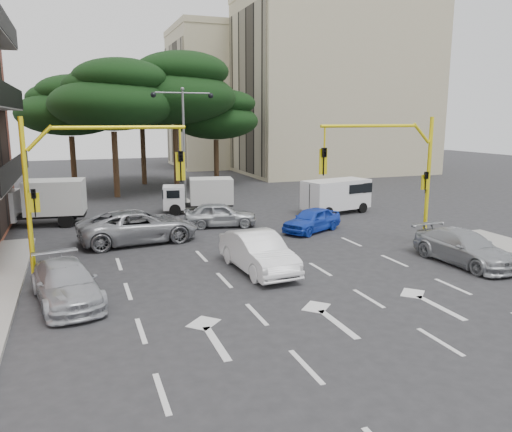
# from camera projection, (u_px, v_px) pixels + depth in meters

# --- Properties ---
(ground) EXTENTS (120.00, 120.00, 0.00)m
(ground) POSITION_uv_depth(u_px,v_px,m) (274.00, 275.00, 19.24)
(ground) COLOR #28282B
(ground) RESTS_ON ground
(median_strip) EXTENTS (1.40, 6.00, 0.15)m
(median_strip) POSITION_uv_depth(u_px,v_px,m) (186.00, 206.00, 33.97)
(median_strip) COLOR gray
(median_strip) RESTS_ON ground
(apartment_beige_near) EXTENTS (20.20, 12.15, 18.70)m
(apartment_beige_near) POSITION_uv_depth(u_px,v_px,m) (334.00, 86.00, 53.64)
(apartment_beige_near) COLOR #BDB28E
(apartment_beige_near) RESTS_ON ground
(apartment_beige_far) EXTENTS (16.20, 12.15, 16.70)m
(apartment_beige_far) POSITION_uv_depth(u_px,v_px,m) (238.00, 98.00, 62.54)
(apartment_beige_far) COLOR #BDB28E
(apartment_beige_far) RESTS_ON ground
(pine_left_near) EXTENTS (9.15, 9.15, 10.23)m
(pine_left_near) POSITION_uv_depth(u_px,v_px,m) (113.00, 95.00, 36.68)
(pine_left_near) COLOR #382616
(pine_left_near) RESTS_ON ground
(pine_center) EXTENTS (9.98, 9.98, 11.16)m
(pine_center) POSITION_uv_depth(u_px,v_px,m) (175.00, 88.00, 40.07)
(pine_center) COLOR #382616
(pine_center) RESTS_ON ground
(pine_left_far) EXTENTS (8.32, 8.32, 9.30)m
(pine_left_far) POSITION_uv_depth(u_px,v_px,m) (70.00, 105.00, 39.49)
(pine_left_far) COLOR #382616
(pine_left_far) RESTS_ON ground
(pine_right) EXTENTS (7.49, 7.49, 8.37)m
(pine_right) POSITION_uv_depth(u_px,v_px,m) (216.00, 115.00, 43.66)
(pine_right) COLOR #382616
(pine_right) RESTS_ON ground
(pine_back) EXTENTS (9.15, 9.15, 10.23)m
(pine_back) POSITION_uv_depth(u_px,v_px,m) (142.00, 99.00, 44.14)
(pine_back) COLOR #382616
(pine_back) RESTS_ON ground
(signal_mast_right) EXTENTS (5.79, 0.37, 6.00)m
(signal_mast_right) POSITION_uv_depth(u_px,v_px,m) (397.00, 164.00, 22.62)
(signal_mast_right) COLOR yellow
(signal_mast_right) RESTS_ON ground
(signal_mast_left) EXTENTS (5.79, 0.37, 6.00)m
(signal_mast_left) POSITION_uv_depth(u_px,v_px,m) (80.00, 176.00, 18.03)
(signal_mast_left) COLOR yellow
(signal_mast_left) RESTS_ON ground
(street_lamp_center) EXTENTS (4.16, 0.36, 7.77)m
(street_lamp_center) POSITION_uv_depth(u_px,v_px,m) (183.00, 126.00, 32.94)
(street_lamp_center) COLOR slate
(street_lamp_center) RESTS_ON median_strip
(car_white_hatch) EXTENTS (1.93, 4.75, 1.53)m
(car_white_hatch) POSITION_uv_depth(u_px,v_px,m) (258.00, 252.00, 19.57)
(car_white_hatch) COLOR white
(car_white_hatch) RESTS_ON ground
(car_blue_compact) EXTENTS (4.01, 3.07, 1.27)m
(car_blue_compact) POSITION_uv_depth(u_px,v_px,m) (312.00, 220.00, 26.43)
(car_blue_compact) COLOR #173CC1
(car_blue_compact) RESTS_ON ground
(car_silver_wagon) EXTENTS (2.60, 4.78, 1.31)m
(car_silver_wagon) POSITION_uv_depth(u_px,v_px,m) (66.00, 283.00, 16.22)
(car_silver_wagon) COLOR #B0B2B9
(car_silver_wagon) RESTS_ON ground
(car_silver_cross_a) EXTENTS (5.98, 3.28, 1.59)m
(car_silver_cross_a) POSITION_uv_depth(u_px,v_px,m) (139.00, 226.00, 24.11)
(car_silver_cross_a) COLOR #93959A
(car_silver_cross_a) RESTS_ON ground
(car_silver_cross_b) EXTENTS (4.26, 2.42, 1.37)m
(car_silver_cross_b) POSITION_uv_depth(u_px,v_px,m) (220.00, 214.00, 27.64)
(car_silver_cross_b) COLOR #ABAEB3
(car_silver_cross_b) RESTS_ON ground
(car_silver_parked) EXTENTS (2.21, 4.81, 1.36)m
(car_silver_parked) POSITION_uv_depth(u_px,v_px,m) (464.00, 248.00, 20.59)
(car_silver_parked) COLOR #9DA0A5
(car_silver_parked) RESTS_ON ground
(van_white) EXTENTS (4.64, 2.86, 2.15)m
(van_white) POSITION_uv_depth(u_px,v_px,m) (336.00, 196.00, 31.56)
(van_white) COLOR white
(van_white) RESTS_ON ground
(box_truck_a) EXTENTS (5.42, 2.83, 2.55)m
(box_truck_a) POSITION_uv_depth(u_px,v_px,m) (38.00, 203.00, 27.82)
(box_truck_a) COLOR white
(box_truck_a) RESTS_ON ground
(box_truck_b) EXTENTS (4.72, 2.68, 2.19)m
(box_truck_b) POSITION_uv_depth(u_px,v_px,m) (199.00, 195.00, 31.72)
(box_truck_b) COLOR white
(box_truck_b) RESTS_ON ground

